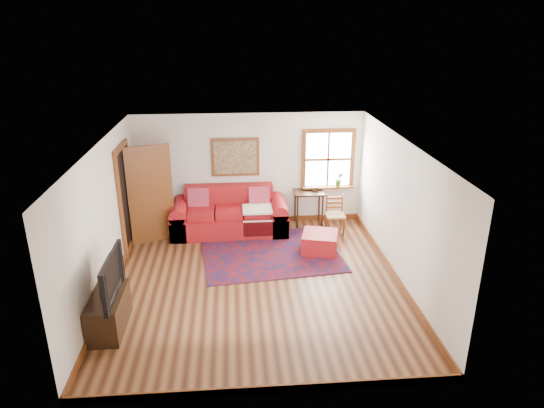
{
  "coord_description": "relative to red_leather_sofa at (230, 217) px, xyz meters",
  "views": [
    {
      "loc": [
        -0.34,
        -7.51,
        4.35
      ],
      "look_at": [
        0.33,
        0.6,
        1.24
      ],
      "focal_mm": 32.0,
      "sensor_mm": 36.0,
      "label": 1
    }
  ],
  "objects": [
    {
      "name": "red_leather_sofa",
      "position": [
        0.0,
        0.0,
        0.0
      ],
      "size": [
        2.48,
        1.02,
        0.97
      ],
      "color": "maroon",
      "rests_on": "ground"
    },
    {
      "name": "ground",
      "position": [
        0.46,
        -2.27,
        -0.32
      ],
      "size": [
        5.5,
        5.5,
        0.0
      ],
      "primitive_type": "plane",
      "color": "#3F1F11",
      "rests_on": "ground"
    },
    {
      "name": "room_envelope",
      "position": [
        0.46,
        -2.26,
        1.33
      ],
      "size": [
        5.04,
        5.54,
        2.52
      ],
      "color": "silver",
      "rests_on": "ground"
    },
    {
      "name": "ladder_back_chair",
      "position": [
        2.26,
        -0.25,
        0.13
      ],
      "size": [
        0.41,
        0.39,
        0.84
      ],
      "color": "tan",
      "rests_on": "ground"
    },
    {
      "name": "media_cabinet",
      "position": [
        -1.8,
        -3.46,
        -0.04
      ],
      "size": [
        0.46,
        1.02,
        0.56
      ],
      "primitive_type": "cube",
      "color": "black",
      "rests_on": "ground"
    },
    {
      "name": "persian_rug",
      "position": [
        0.8,
        -1.17,
        -0.31
      ],
      "size": [
        2.87,
        2.4,
        0.02
      ],
      "primitive_type": "cube",
      "rotation": [
        0.0,
        0.0,
        0.11
      ],
      "color": "#610D12",
      "rests_on": "ground"
    },
    {
      "name": "side_table",
      "position": [
        1.77,
        0.24,
        0.33
      ],
      "size": [
        0.65,
        0.49,
        0.78
      ],
      "color": "black",
      "rests_on": "ground"
    },
    {
      "name": "window",
      "position": [
        2.24,
        0.43,
        0.99
      ],
      "size": [
        1.18,
        0.2,
        1.38
      ],
      "color": "white",
      "rests_on": "ground"
    },
    {
      "name": "framed_artwork",
      "position": [
        0.16,
        0.44,
        1.23
      ],
      "size": [
        1.05,
        0.07,
        0.85
      ],
      "color": "brown",
      "rests_on": "ground"
    },
    {
      "name": "doorway",
      "position": [
        -1.75,
        -0.49,
        0.75
      ],
      "size": [
        0.89,
        1.08,
        2.14
      ],
      "color": "black",
      "rests_on": "ground"
    },
    {
      "name": "candle_hurricane",
      "position": [
        -1.75,
        -3.02,
        0.32
      ],
      "size": [
        0.12,
        0.12,
        0.18
      ],
      "color": "silver",
      "rests_on": "media_cabinet"
    },
    {
      "name": "red_ottoman",
      "position": [
        1.78,
        -1.14,
        -0.13
      ],
      "size": [
        0.82,
        0.82,
        0.39
      ],
      "primitive_type": "cube",
      "rotation": [
        0.0,
        0.0,
        -0.25
      ],
      "color": "maroon",
      "rests_on": "ground"
    },
    {
      "name": "television",
      "position": [
        -1.78,
        -3.48,
        0.57
      ],
      "size": [
        0.15,
        1.14,
        0.66
      ],
      "primitive_type": "imported",
      "rotation": [
        0.0,
        0.0,
        1.57
      ],
      "color": "black",
      "rests_on": "media_cabinet"
    }
  ]
}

